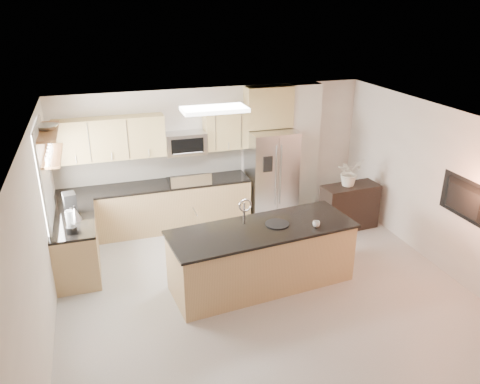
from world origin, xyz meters
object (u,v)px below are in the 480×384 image
object	(u,v)px
microwave	(185,143)
cup	(316,224)
range	(189,202)
refrigerator	(271,174)
blender	(71,224)
bowl	(47,127)
credenza	(349,207)
island	(262,256)
platter	(277,224)
coffee_maker	(70,204)
television	(462,201)
flower_vase	(350,166)
kettle	(75,214)

from	to	relation	value
microwave	cup	world-z (taller)	microwave
range	refrigerator	distance (m)	1.71
range	blender	world-z (taller)	blender
refrigerator	bowl	bearing A→B (deg)	-167.11
range	bowl	world-z (taller)	bowl
bowl	credenza	bearing A→B (deg)	-1.00
island	credenza	distance (m)	2.63
platter	coffee_maker	xyz separation A→B (m)	(-2.98, 1.46, 0.11)
refrigerator	microwave	bearing A→B (deg)	174.14
platter	television	world-z (taller)	television
credenza	platter	bearing A→B (deg)	-151.31
microwave	refrigerator	xyz separation A→B (m)	(1.66, -0.17, -0.74)
range	microwave	bearing A→B (deg)	90.00
cup	flower_vase	world-z (taller)	flower_vase
island	microwave	bearing A→B (deg)	98.51
flower_vase	television	distance (m)	2.23
credenza	range	bearing A→B (deg)	156.35
refrigerator	flower_vase	bearing A→B (deg)	-38.32
range	cup	distance (m)	2.98
television	platter	bearing A→B (deg)	73.23
microwave	refrigerator	world-z (taller)	microwave
credenza	coffee_maker	distance (m)	5.04
range	blender	xyz separation A→B (m)	(-2.07, -1.58, 0.60)
island	coffee_maker	distance (m)	3.17
range	bowl	size ratio (longest dim) A/B	2.76
refrigerator	cup	distance (m)	2.54
island	cup	world-z (taller)	island
refrigerator	kettle	bearing A→B (deg)	-163.57
cup	platter	distance (m)	0.58
island	platter	xyz separation A→B (m)	(0.25, 0.03, 0.49)
microwave	flower_vase	xyz separation A→B (m)	(2.86, -1.12, -0.37)
television	kettle	bearing A→B (deg)	70.25
microwave	refrigerator	bearing A→B (deg)	-5.86
coffee_maker	bowl	distance (m)	1.31
island	bowl	world-z (taller)	bowl
bowl	television	distance (m)	6.25
platter	television	distance (m)	2.77
credenza	bowl	bearing A→B (deg)	174.91
platter	flower_vase	bearing A→B (deg)	34.13
range	microwave	size ratio (longest dim) A/B	1.50
refrigerator	platter	xyz separation A→B (m)	(-0.78, -2.28, 0.09)
kettle	blender	bearing A→B (deg)	-96.34
range	credenza	bearing A→B (deg)	-19.57
range	bowl	distance (m)	3.10
island	kettle	distance (m)	2.98
credenza	platter	xyz separation A→B (m)	(-2.02, -1.30, 0.55)
kettle	television	size ratio (longest dim) A/B	0.23
range	flower_vase	size ratio (longest dim) A/B	1.48
refrigerator	coffee_maker	distance (m)	3.85
refrigerator	coffee_maker	world-z (taller)	refrigerator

